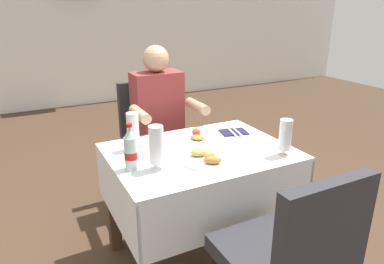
% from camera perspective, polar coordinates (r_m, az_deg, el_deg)
% --- Properties ---
extents(ground_plane, '(11.00, 11.00, 0.00)m').
position_cam_1_polar(ground_plane, '(2.44, -0.67, -18.81)').
color(ground_plane, '#473323').
extents(back_wall, '(11.00, 0.12, 2.93)m').
position_cam_1_polar(back_wall, '(5.87, -19.74, 18.16)').
color(back_wall, white).
rests_on(back_wall, ground).
extents(main_dining_table, '(1.03, 0.76, 0.73)m').
position_cam_1_polar(main_dining_table, '(2.12, 1.24, -7.51)').
color(main_dining_table, white).
rests_on(main_dining_table, ground).
extents(chair_far_diner_seat, '(0.44, 0.50, 0.97)m').
position_cam_1_polar(chair_far_diner_seat, '(2.76, -6.34, -0.86)').
color(chair_far_diner_seat, '#2D2D33').
rests_on(chair_far_diner_seat, ground).
extents(chair_near_camera_side, '(0.44, 0.50, 0.97)m').
position_cam_1_polar(chair_near_camera_side, '(1.59, 15.26, -18.70)').
color(chair_near_camera_side, '#2D2D33').
rests_on(chair_near_camera_side, ground).
extents(seated_diner_far, '(0.50, 0.46, 1.26)m').
position_cam_1_polar(seated_diner_far, '(2.62, -5.07, 1.69)').
color(seated_diner_far, '#282D42').
rests_on(seated_diner_far, ground).
extents(plate_near_camera, '(0.26, 0.26, 0.06)m').
position_cam_1_polar(plate_near_camera, '(1.89, 2.19, -4.23)').
color(plate_near_camera, white).
rests_on(plate_near_camera, main_dining_table).
extents(plate_far_diner, '(0.23, 0.23, 0.06)m').
position_cam_1_polar(plate_far_diner, '(2.20, 0.76, -0.82)').
color(plate_far_diner, white).
rests_on(plate_far_diner, main_dining_table).
extents(beer_glass_left, '(0.07, 0.07, 0.23)m').
position_cam_1_polar(beer_glass_left, '(1.77, -5.77, -2.43)').
color(beer_glass_left, white).
rests_on(beer_glass_left, main_dining_table).
extents(beer_glass_middle, '(0.07, 0.07, 0.22)m').
position_cam_1_polar(beer_glass_middle, '(2.04, -9.49, 0.17)').
color(beer_glass_middle, white).
rests_on(beer_glass_middle, main_dining_table).
extents(beer_glass_right, '(0.07, 0.07, 0.21)m').
position_cam_1_polar(beer_glass_right, '(2.00, 14.80, -0.69)').
color(beer_glass_right, white).
rests_on(beer_glass_right, main_dining_table).
extents(cola_bottle_primary, '(0.07, 0.07, 0.25)m').
position_cam_1_polar(cola_bottle_primary, '(1.80, -9.88, -2.86)').
color(cola_bottle_primary, silver).
rests_on(cola_bottle_primary, main_dining_table).
extents(napkin_cutlery_set, '(0.19, 0.20, 0.01)m').
position_cam_1_polar(napkin_cutlery_set, '(2.33, 6.75, 0.01)').
color(napkin_cutlery_set, '#231E4C').
rests_on(napkin_cutlery_set, main_dining_table).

